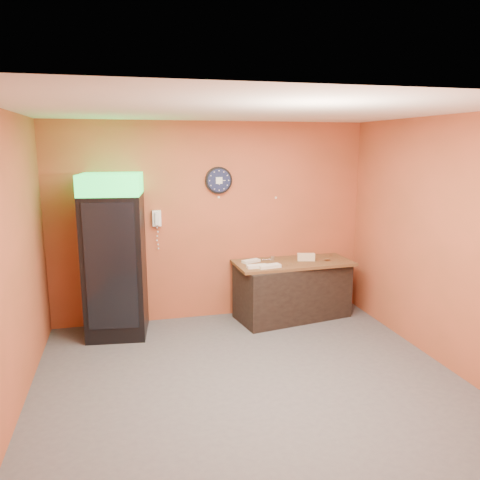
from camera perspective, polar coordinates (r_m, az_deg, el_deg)
name	(u,v)px	position (r m, az deg, el deg)	size (l,w,h in m)	color
floor	(248,379)	(5.25, 1.02, -16.59)	(4.50, 4.50, 0.00)	#47474C
back_wall	(212,222)	(6.67, -3.43, 2.22)	(4.50, 0.02, 2.80)	#BD5535
left_wall	(8,266)	(4.71, -26.39, -2.88)	(0.02, 4.00, 2.80)	#BD5535
right_wall	(440,242)	(5.76, 23.23, -0.18)	(0.02, 4.00, 2.80)	#BD5535
ceiling	(249,110)	(4.65, 1.15, 15.54)	(4.50, 4.00, 0.02)	white
beverage_cooler	(115,259)	(6.24, -14.95, -2.19)	(0.83, 0.83, 2.12)	black
prep_counter	(292,291)	(6.86, 6.41, -6.16)	(1.60, 0.71, 0.80)	black
wall_clock	(219,180)	(6.59, -2.61, 7.28)	(0.38, 0.06, 0.38)	black
wall_phone	(157,218)	(6.51, -10.12, 2.62)	(0.12, 0.10, 0.22)	white
butcher_paper	(293,263)	(6.75, 6.49, -2.77)	(1.67, 0.75, 0.04)	brown
sub_roll_stack	(306,257)	(6.80, 8.06, -2.08)	(0.26, 0.14, 0.11)	beige
wrapped_sandwich_left	(257,266)	(6.36, 2.09, -3.21)	(0.28, 0.11, 0.04)	silver
wrapped_sandwich_mid	(269,266)	(6.37, 3.60, -3.20)	(0.31, 0.12, 0.04)	silver
wrapped_sandwich_right	(251,261)	(6.65, 1.36, -2.58)	(0.26, 0.10, 0.04)	silver
kitchen_tool	(273,258)	(6.78, 4.01, -2.19)	(0.06, 0.06, 0.06)	silver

